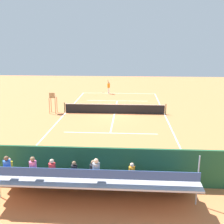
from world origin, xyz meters
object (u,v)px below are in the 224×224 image
at_px(equipment_bag, 136,176).
at_px(tennis_player, 109,87).
at_px(tennis_net, 115,109).
at_px(bleacher_stand, 92,180).
at_px(umpire_chair, 53,101).
at_px(courtside_bench, 166,169).
at_px(tennis_ball_far, 96,95).
at_px(tennis_ball_near, 115,95).
at_px(tennis_racket, 101,93).

distance_m(equipment_bag, tennis_player, 24.21).
height_order(tennis_net, bleacher_stand, bleacher_stand).
relative_size(umpire_chair, courtside_bench, 1.19).
bearing_deg(courtside_bench, umpire_chair, -53.47).
distance_m(courtside_bench, tennis_ball_far, 23.50).
bearing_deg(tennis_ball_near, tennis_ball_far, 11.75).
xyz_separation_m(tennis_net, courtside_bench, (-3.43, 13.27, 0.06)).
xyz_separation_m(umpire_chair, tennis_ball_near, (-5.68, -10.12, -1.28)).
height_order(tennis_net, tennis_ball_far, tennis_net).
bearing_deg(tennis_net, tennis_ball_far, -71.88).
distance_m(umpire_chair, tennis_racket, 11.94).
distance_m(bleacher_stand, umpire_chair, 16.25).
distance_m(equipment_bag, tennis_racket, 24.79).
xyz_separation_m(tennis_net, tennis_racket, (2.49, -11.00, -0.49)).
bearing_deg(tennis_player, tennis_ball_near, 141.22).
height_order(tennis_net, equipment_bag, tennis_net).
height_order(equipment_bag, tennis_ball_far, equipment_bag).
xyz_separation_m(tennis_net, umpire_chair, (6.20, 0.28, 0.81)).
xyz_separation_m(courtside_bench, equipment_bag, (1.53, 0.13, -0.38)).
bearing_deg(tennis_player, umpire_chair, 66.19).
relative_size(tennis_net, tennis_racket, 18.27).
distance_m(bleacher_stand, equipment_bag, 2.98).
xyz_separation_m(tennis_net, equipment_bag, (-1.90, 13.40, -0.32)).
xyz_separation_m(courtside_bench, tennis_ball_near, (3.94, -23.12, -0.53)).
height_order(umpire_chair, courtside_bench, umpire_chair).
bearing_deg(tennis_racket, tennis_player, 158.14).
relative_size(umpire_chair, tennis_ball_near, 32.42).
height_order(equipment_bag, tennis_player, tennis_player).
relative_size(umpire_chair, tennis_player, 1.11).
bearing_deg(tennis_ball_far, tennis_net, 108.12).
height_order(equipment_bag, tennis_racket, equipment_bag).
xyz_separation_m(bleacher_stand, tennis_ball_far, (2.86, -24.69, -0.93)).
distance_m(courtside_bench, tennis_ball_near, 23.46).
relative_size(tennis_ball_near, tennis_ball_far, 1.00).
height_order(tennis_racket, tennis_ball_near, tennis_ball_near).
distance_m(umpire_chair, tennis_ball_far, 10.18).
relative_size(tennis_player, tennis_ball_far, 29.18).
distance_m(courtside_bench, equipment_bag, 1.58).
xyz_separation_m(tennis_net, tennis_ball_near, (0.52, -9.84, -0.47)).
bearing_deg(umpire_chair, bleacher_stand, 111.71).
bearing_deg(tennis_ball_far, tennis_ball_near, -168.25).
bearing_deg(courtside_bench, tennis_ball_far, -74.01).
bearing_deg(bleacher_stand, umpire_chair, -68.29).
bearing_deg(umpire_chair, tennis_ball_far, -108.19).
distance_m(umpire_chair, equipment_bag, 15.46).
bearing_deg(tennis_racket, tennis_net, 102.77).
bearing_deg(tennis_player, tennis_ball_far, 37.44).
bearing_deg(equipment_bag, umpire_chair, -58.31).
bearing_deg(bleacher_stand, tennis_ball_far, -83.40).
bearing_deg(tennis_player, courtside_bench, 101.48).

